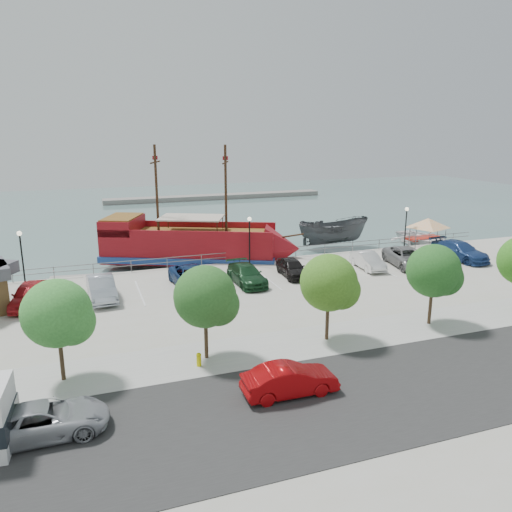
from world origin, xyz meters
name	(u,v)px	position (x,y,z in m)	size (l,w,h in m)	color
ground	(277,299)	(0.00, 0.00, -1.00)	(160.00, 160.00, 0.00)	#4C706A
land_slab	(485,464)	(0.00, -21.00, -0.60)	(100.00, 58.00, 1.20)	#A6A392
street	(406,387)	(0.00, -16.00, 0.01)	(100.00, 8.00, 0.04)	#282828
sidewalk	(342,337)	(0.00, -10.00, 0.01)	(100.00, 4.00, 0.05)	#9E9E9E
seawall_railing	(245,256)	(0.00, 7.80, 0.53)	(50.00, 0.06, 1.00)	slate
far_shore	(216,197)	(10.00, 55.00, -0.60)	(40.00, 3.00, 0.80)	gray
pirate_ship	(204,246)	(-2.94, 11.01, 0.96)	(18.71, 12.07, 11.73)	maroon
patrol_boat	(333,234)	(11.99, 13.61, 0.51)	(2.94, 7.82, 3.03)	#4B4D50
speedboat	(423,241)	(21.23, 10.24, -0.26)	(5.11, 7.16, 1.48)	white
dock_west	(96,279)	(-12.81, 9.20, -0.78)	(7.68, 2.19, 0.44)	gray
dock_mid	(312,259)	(7.36, 9.20, -0.82)	(6.36, 1.82, 0.36)	slate
dock_east	(377,253)	(14.73, 9.20, -0.81)	(6.62, 1.89, 0.38)	gray
canopy_tent	(428,218)	(18.10, 5.88, 3.19)	(5.83, 5.83, 3.67)	slate
street_van	(45,420)	(-15.57, -14.49, 0.68)	(2.24, 4.86, 1.35)	#999CA3
street_sedan	(290,380)	(-5.36, -14.81, 0.72)	(1.52, 4.34, 1.43)	#9D080B
fire_hydrant	(199,359)	(-8.60, -10.80, 0.41)	(0.26, 0.26, 0.75)	#D7D106
lamp_post_left	(21,249)	(-18.00, 6.50, 2.94)	(0.36, 0.36, 4.28)	black
lamp_post_mid	(249,232)	(0.00, 6.50, 2.94)	(0.36, 0.36, 4.28)	black
lamp_post_right	(406,221)	(16.00, 6.50, 2.94)	(0.36, 0.36, 4.28)	black
tree_b	(60,315)	(-14.85, -10.07, 3.30)	(3.30, 3.20, 5.00)	#473321
tree_c	(208,299)	(-7.85, -10.07, 3.30)	(3.30, 3.20, 5.00)	#473321
tree_d	(332,284)	(-0.85, -10.07, 3.30)	(3.30, 3.20, 5.00)	#473321
tree_e	(436,272)	(6.15, -10.07, 3.30)	(3.30, 3.20, 5.00)	#473321
parked_car_a	(29,295)	(-17.29, 1.59, 0.81)	(1.92, 4.76, 1.62)	red
parked_car_b	(102,288)	(-12.65, 1.46, 0.81)	(1.72, 4.94, 1.63)	#9CA4B1
parked_car_c	(192,277)	(-6.09, 2.07, 0.78)	(2.60, 5.64, 1.57)	navy
parked_car_d	(247,275)	(-1.95, 1.48, 0.73)	(2.05, 5.05, 1.47)	#173F21
parked_car_e	(292,268)	(2.16, 2.14, 0.73)	(1.72, 4.28, 1.46)	black
parked_car_f	(368,261)	(9.14, 2.06, 0.71)	(1.50, 4.31, 1.42)	silver
parked_car_g	(408,257)	(12.76, 1.49, 0.81)	(2.68, 5.81, 1.61)	gray
parked_car_h	(460,251)	(18.61, 1.86, 0.83)	(2.34, 5.75, 1.67)	navy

